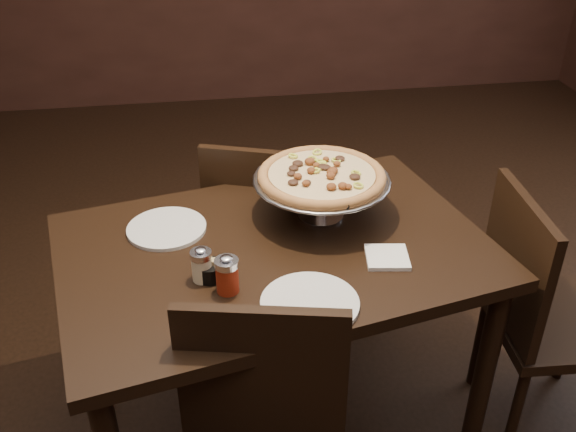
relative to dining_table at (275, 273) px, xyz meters
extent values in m
cube|color=black|center=(0.00, 0.00, 0.09)|extent=(1.47, 1.13, 0.04)
cylinder|color=black|center=(0.66, -0.24, -0.32)|extent=(0.07, 0.07, 0.78)
cylinder|color=black|center=(-0.66, 0.24, -0.32)|extent=(0.07, 0.07, 0.78)
cylinder|color=black|center=(0.50, 0.48, -0.32)|extent=(0.07, 0.07, 0.78)
cylinder|color=silver|center=(0.18, 0.15, 0.11)|extent=(0.15, 0.15, 0.01)
cylinder|color=silver|center=(0.18, 0.15, 0.18)|extent=(0.03, 0.03, 0.12)
cylinder|color=silver|center=(0.18, 0.15, 0.24)|extent=(0.11, 0.11, 0.01)
cylinder|color=#95959A|center=(0.18, 0.15, 0.25)|extent=(0.44, 0.44, 0.01)
torus|color=#95959A|center=(0.18, 0.15, 0.25)|extent=(0.45, 0.45, 0.01)
cylinder|color=brown|center=(0.18, 0.15, 0.26)|extent=(0.41, 0.41, 0.01)
torus|color=brown|center=(0.18, 0.15, 0.26)|extent=(0.42, 0.42, 0.04)
cylinder|color=#DFB57A|center=(0.18, 0.15, 0.27)|extent=(0.35, 0.35, 0.01)
cylinder|color=#F0E6BB|center=(-0.23, -0.14, 0.15)|extent=(0.06, 0.06, 0.08)
cylinder|color=silver|center=(-0.23, -0.14, 0.20)|extent=(0.06, 0.06, 0.02)
ellipsoid|color=silver|center=(-0.23, -0.14, 0.21)|extent=(0.03, 0.03, 0.01)
cylinder|color=maroon|center=(-0.16, -0.21, 0.15)|extent=(0.06, 0.06, 0.09)
cylinder|color=silver|center=(-0.16, -0.21, 0.20)|extent=(0.07, 0.07, 0.02)
ellipsoid|color=silver|center=(-0.16, -0.21, 0.22)|extent=(0.04, 0.04, 0.01)
cylinder|color=black|center=(-0.21, -0.14, 0.13)|extent=(0.08, 0.08, 0.05)
cube|color=tan|center=(-0.22, -0.14, 0.14)|extent=(0.03, 0.02, 0.05)
cube|color=tan|center=(-0.20, -0.14, 0.14)|extent=(0.03, 0.02, 0.05)
cube|color=white|center=(0.33, -0.13, 0.12)|extent=(0.14, 0.14, 0.01)
cylinder|color=silver|center=(-0.33, 0.14, 0.11)|extent=(0.26, 0.26, 0.01)
cylinder|color=silver|center=(0.05, -0.31, 0.12)|extent=(0.27, 0.27, 0.01)
cone|color=silver|center=(0.23, 0.00, 0.25)|extent=(0.14, 0.14, 0.00)
cylinder|color=black|center=(0.23, 0.00, 0.26)|extent=(0.06, 0.12, 0.02)
cube|color=black|center=(0.07, 0.58, -0.25)|extent=(0.58, 0.58, 0.04)
cube|color=black|center=(0.00, 0.39, 0.01)|extent=(0.43, 0.18, 0.47)
cylinder|color=black|center=(0.30, 0.69, -0.49)|extent=(0.04, 0.04, 0.44)
cylinder|color=black|center=(-0.04, 0.82, -0.49)|extent=(0.04, 0.04, 0.44)
cylinder|color=black|center=(0.18, 0.35, -0.49)|extent=(0.04, 0.04, 0.44)
cylinder|color=black|center=(-0.16, 0.47, -0.49)|extent=(0.04, 0.04, 0.44)
cube|color=black|center=(-0.10, -0.46, 0.01)|extent=(0.44, 0.13, 0.47)
cube|color=black|center=(0.98, -0.10, -0.26)|extent=(0.48, 0.48, 0.04)
cube|color=black|center=(0.78, -0.08, 0.01)|extent=(0.06, 0.45, 0.47)
cylinder|color=black|center=(1.18, 0.07, -0.50)|extent=(0.04, 0.04, 0.44)
cylinder|color=black|center=(0.79, -0.27, -0.50)|extent=(0.04, 0.04, 0.44)
cylinder|color=black|center=(0.82, 0.10, -0.50)|extent=(0.04, 0.04, 0.44)
camera|label=1|loc=(-0.22, -1.65, 1.23)|focal=40.00mm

